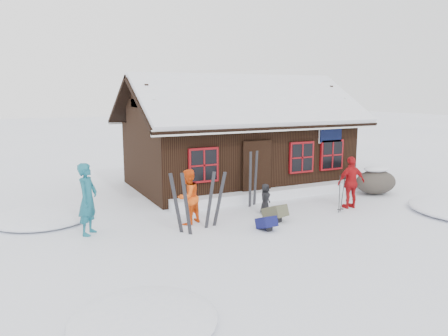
% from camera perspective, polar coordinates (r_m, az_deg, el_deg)
% --- Properties ---
extents(ground, '(120.00, 120.00, 0.00)m').
position_cam_1_polar(ground, '(12.90, 6.30, -6.79)').
color(ground, white).
rests_on(ground, ground).
extents(mountain_hut, '(8.90, 6.09, 4.42)m').
position_cam_1_polar(mountain_hut, '(17.55, 1.73, 2.94)').
color(mountain_hut, black).
rests_on(mountain_hut, ground).
extents(snow_drift, '(7.60, 0.60, 0.35)m').
position_cam_1_polar(snow_drift, '(15.47, 6.49, -3.32)').
color(snow_drift, white).
rests_on(snow_drift, ground).
extents(snow_mounds, '(20.60, 13.20, 0.48)m').
position_cam_1_polar(snow_mounds, '(15.28, 7.74, -4.19)').
color(snow_mounds, white).
rests_on(snow_mounds, ground).
extents(skier_teal, '(0.76, 0.83, 1.90)m').
position_cam_1_polar(skier_teal, '(11.89, -17.38, -3.89)').
color(skier_teal, '#175D6D').
rests_on(skier_teal, ground).
extents(skier_orange_left, '(0.95, 0.88, 1.57)m').
position_cam_1_polar(skier_orange_left, '(12.32, -4.72, -3.77)').
color(skier_orange_left, '#F25411').
rests_on(skier_orange_left, ground).
extents(skier_orange_right, '(1.02, 0.51, 1.68)m').
position_cam_1_polar(skier_orange_right, '(14.55, 16.28, -1.82)').
color(skier_orange_right, '#B11216').
rests_on(skier_orange_right, ground).
extents(skier_crouched, '(0.54, 0.50, 0.93)m').
position_cam_1_polar(skier_crouched, '(13.49, 5.40, -4.00)').
color(skier_crouched, black).
rests_on(skier_crouched, ground).
extents(boulder, '(1.59, 1.19, 0.93)m').
position_cam_1_polar(boulder, '(16.94, 19.20, -1.64)').
color(boulder, '#474138').
rests_on(boulder, ground).
extents(ski_pair_left, '(0.63, 0.23, 1.60)m').
position_cam_1_polar(ski_pair_left, '(12.05, -1.21, -4.20)').
color(ski_pair_left, black).
rests_on(ski_pair_left, ground).
extents(ski_pair_mid, '(0.50, 0.40, 1.67)m').
position_cam_1_polar(ski_pair_mid, '(11.53, -5.60, -4.71)').
color(ski_pair_mid, black).
rests_on(ski_pair_mid, ground).
extents(ski_pair_right, '(0.45, 0.23, 1.85)m').
position_cam_1_polar(ski_pair_right, '(14.29, 3.80, -1.50)').
color(ski_pair_right, black).
rests_on(ski_pair_right, ground).
extents(ski_poles, '(0.21, 0.11, 1.20)m').
position_cam_1_polar(ski_poles, '(14.04, 15.04, -3.34)').
color(ski_poles, black).
rests_on(ski_poles, ground).
extents(backpack_blue, '(0.42, 0.54, 0.28)m').
position_cam_1_polar(backpack_blue, '(11.95, 5.56, -7.41)').
color(backpack_blue, '#111349').
rests_on(backpack_blue, ground).
extents(backpack_olive, '(0.61, 0.72, 0.34)m').
position_cam_1_polar(backpack_olive, '(12.81, 6.69, -6.13)').
color(backpack_olive, '#4C4C36').
rests_on(backpack_olive, ground).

